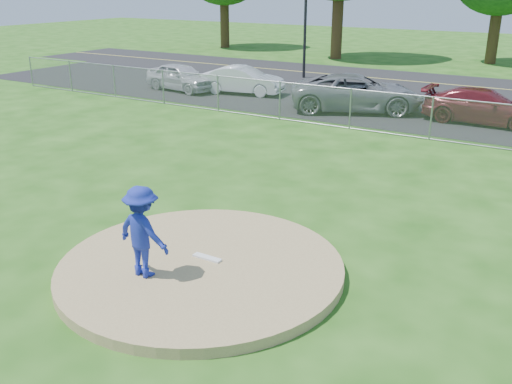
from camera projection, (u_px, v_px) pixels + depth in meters
ground at (382, 149)px, 18.86m from camera, size 120.00×120.00×0.00m
pitchers_mound at (201, 267)px, 10.82m from camera, size 5.40×5.40×0.20m
pitching_rubber at (207, 258)px, 10.94m from camera, size 0.60×0.15×0.04m
chain_link_fence at (403, 115)px, 20.20m from camera, size 40.00×0.06×1.50m
parking_lot at (435, 113)px, 24.06m from camera, size 50.00×8.00×0.01m
street at (473, 87)px, 30.06m from camera, size 60.00×7.00×0.01m
traffic_signal_left at (309, 17)px, 31.58m from camera, size 1.28×0.20×5.60m
pitcher at (142, 232)px, 10.07m from camera, size 1.13×0.69×1.69m
traffic_cone at (310, 100)px, 24.96m from camera, size 0.35×0.35×0.68m
parked_car_silver at (181, 77)px, 28.74m from camera, size 4.18×2.16×1.36m
parked_car_white at (243, 80)px, 27.86m from camera, size 4.22×2.13×1.33m
parked_car_gray at (357, 93)px, 24.13m from camera, size 6.09×4.62×1.54m
parked_car_darkred at (483, 106)px, 22.03m from camera, size 4.57×1.89×1.32m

